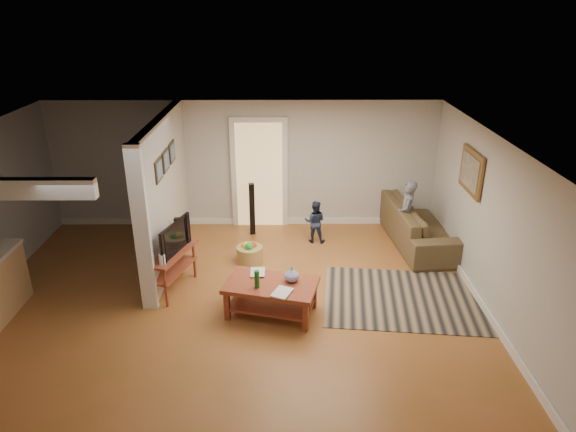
% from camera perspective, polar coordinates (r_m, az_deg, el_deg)
% --- Properties ---
extents(ground, '(7.50, 7.50, 0.00)m').
position_cam_1_polar(ground, '(7.90, -6.20, -9.61)').
color(ground, brown).
rests_on(ground, ground).
extents(room_shell, '(7.54, 6.02, 2.52)m').
position_cam_1_polar(room_shell, '(7.80, -14.17, 1.38)').
color(room_shell, silver).
rests_on(room_shell, ground).
extents(area_rug, '(2.58, 2.01, 0.01)m').
position_cam_1_polar(area_rug, '(8.15, 12.71, -8.92)').
color(area_rug, black).
rests_on(area_rug, ground).
extents(sofa, '(1.22, 2.60, 0.73)m').
position_cam_1_polar(sofa, '(10.08, 14.06, -2.60)').
color(sofa, '#4A3B25').
rests_on(sofa, ground).
extents(coffee_table, '(1.44, 1.05, 0.76)m').
position_cam_1_polar(coffee_table, '(7.43, -1.71, -8.17)').
color(coffee_table, maroon).
rests_on(coffee_table, ground).
extents(tv_console, '(0.70, 1.14, 0.92)m').
position_cam_1_polar(tv_console, '(8.08, -12.80, -4.28)').
color(tv_console, maroon).
rests_on(tv_console, ground).
extents(speaker_left, '(0.09, 0.09, 0.89)m').
position_cam_1_polar(speaker_left, '(8.87, -12.04, -2.86)').
color(speaker_left, black).
rests_on(speaker_left, ground).
extents(speaker_right, '(0.11, 0.11, 1.03)m').
position_cam_1_polar(speaker_right, '(9.86, -4.02, 0.78)').
color(speaker_right, black).
rests_on(speaker_right, ground).
extents(toy_basket, '(0.45, 0.45, 0.40)m').
position_cam_1_polar(toy_basket, '(8.93, -4.28, -4.20)').
color(toy_basket, '#A08345').
rests_on(toy_basket, ground).
extents(child, '(0.41, 0.52, 1.27)m').
position_cam_1_polar(child, '(9.79, 12.68, -3.24)').
color(child, slate).
rests_on(child, ground).
extents(toddler, '(0.44, 0.36, 0.81)m').
position_cam_1_polar(toddler, '(9.74, 2.95, -2.82)').
color(toddler, '#212B44').
rests_on(toddler, ground).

